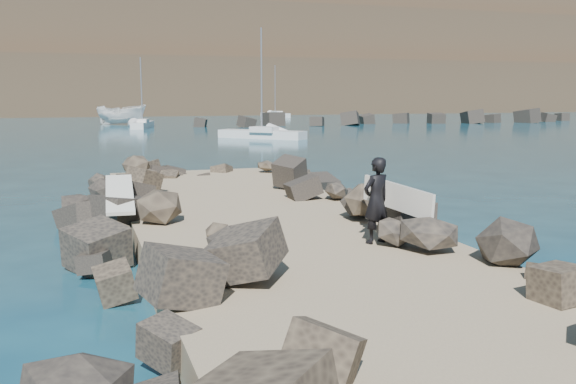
% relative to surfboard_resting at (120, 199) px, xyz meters
% --- Properties ---
extents(ground, '(800.00, 800.00, 0.00)m').
position_rel_surfboard_resting_xyz_m(ground, '(3.19, -2.08, -1.04)').
color(ground, '#0F384C').
rests_on(ground, ground).
extents(jetty, '(6.00, 26.00, 0.60)m').
position_rel_surfboard_resting_xyz_m(jetty, '(3.19, -4.08, -0.74)').
color(jetty, '#8C7759').
rests_on(jetty, ground).
extents(riprap_left, '(2.60, 22.00, 1.00)m').
position_rel_surfboard_resting_xyz_m(riprap_left, '(0.29, -3.58, -0.54)').
color(riprap_left, black).
rests_on(riprap_left, ground).
extents(riprap_right, '(2.60, 22.00, 1.00)m').
position_rel_surfboard_resting_xyz_m(riprap_right, '(6.09, -3.58, -0.54)').
color(riprap_right, black).
rests_on(riprap_right, ground).
extents(breakwater_secondary, '(52.00, 4.00, 1.20)m').
position_rel_surfboard_resting_xyz_m(breakwater_secondary, '(38.19, 52.92, -0.44)').
color(breakwater_secondary, black).
rests_on(breakwater_secondary, ground).
extents(headland, '(360.00, 140.00, 32.00)m').
position_rel_surfboard_resting_xyz_m(headland, '(13.19, 157.92, 14.96)').
color(headland, '#2D4919').
rests_on(headland, ground).
extents(surfboard_resting, '(0.75, 2.54, 0.08)m').
position_rel_surfboard_resting_xyz_m(surfboard_resting, '(0.00, 0.00, 0.00)').
color(surfboard_resting, white).
rests_on(surfboard_resting, riprap_left).
extents(boat_imported, '(6.38, 4.69, 2.32)m').
position_rel_surfboard_resting_xyz_m(boat_imported, '(4.03, 61.30, 0.12)').
color(boat_imported, white).
rests_on(boat_imported, ground).
extents(surfer_with_board, '(1.05, 2.07, 1.69)m').
position_rel_surfboard_resting_xyz_m(surfer_with_board, '(4.66, -4.32, 0.41)').
color(surfer_with_board, black).
rests_on(surfer_with_board, jetty).
extents(sailboat_b, '(2.99, 6.18, 7.41)m').
position_rel_surfboard_resting_xyz_m(sailboat_b, '(5.58, 52.80, -0.69)').
color(sailboat_b, silver).
rests_on(sailboat_b, ground).
extents(sailboat_f, '(2.25, 5.54, 6.70)m').
position_rel_surfboard_resting_xyz_m(sailboat_f, '(43.92, 91.63, -0.69)').
color(sailboat_f, silver).
rests_on(sailboat_f, ground).
extents(sailboat_d, '(2.96, 6.74, 7.99)m').
position_rel_surfboard_resting_xyz_m(sailboat_d, '(27.98, 78.83, -0.69)').
color(sailboat_d, silver).
rests_on(sailboat_d, ground).
extents(sailboat_c, '(6.25, 6.32, 8.76)m').
position_rel_surfboard_resting_xyz_m(sailboat_c, '(13.05, 33.66, -0.69)').
color(sailboat_c, silver).
rests_on(sailboat_c, ground).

